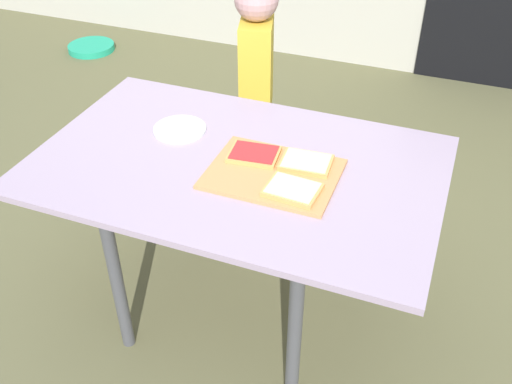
{
  "coord_description": "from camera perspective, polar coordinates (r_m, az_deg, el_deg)",
  "views": [
    {
      "loc": [
        0.62,
        -1.44,
        1.74
      ],
      "look_at": [
        0.07,
        0.0,
        0.58
      ],
      "focal_mm": 40.71,
      "sensor_mm": 36.0,
      "label": 1
    }
  ],
  "objects": [
    {
      "name": "plate_white_left",
      "position": [
        2.08,
        -7.5,
        6.15
      ],
      "size": [
        0.19,
        0.19,
        0.01
      ],
      "primitive_type": "cylinder",
      "color": "silver",
      "rests_on": "dining_table"
    },
    {
      "name": "dining_table",
      "position": [
        1.93,
        -1.86,
        1.19
      ],
      "size": [
        1.33,
        0.84,
        0.68
      ],
      "color": "#A993AA",
      "rests_on": "ground"
    },
    {
      "name": "pizza_slice_far_left",
      "position": [
        1.9,
        -0.2,
        3.75
      ],
      "size": [
        0.17,
        0.14,
        0.02
      ],
      "color": "#E09D54",
      "rests_on": "cutting_board"
    },
    {
      "name": "garden_hose_coil",
      "position": [
        4.58,
        -15.88,
        13.51
      ],
      "size": [
        0.33,
        0.33,
        0.04
      ],
      "primitive_type": "cylinder",
      "color": "#20A279",
      "rests_on": "ground"
    },
    {
      "name": "child_left",
      "position": [
        2.67,
        0.04,
        11.62
      ],
      "size": [
        0.2,
        0.27,
        1.03
      ],
      "color": "#474655",
      "rests_on": "ground"
    },
    {
      "name": "pizza_slice_near_right",
      "position": [
        1.74,
        3.62,
        0.25
      ],
      "size": [
        0.17,
        0.13,
        0.02
      ],
      "color": "#E09D54",
      "rests_on": "cutting_board"
    },
    {
      "name": "pizza_slice_far_right",
      "position": [
        1.86,
        4.95,
        2.93
      ],
      "size": [
        0.17,
        0.13,
        0.02
      ],
      "color": "#E09D54",
      "rests_on": "cutting_board"
    },
    {
      "name": "ground_plane",
      "position": [
        2.35,
        -1.57,
        -11.05
      ],
      "size": [
        16.0,
        16.0,
        0.0
      ],
      "primitive_type": "plane",
      "color": "brown"
    },
    {
      "name": "cutting_board",
      "position": [
        1.83,
        1.67,
        1.8
      ],
      "size": [
        0.41,
        0.31,
        0.01
      ],
      "primitive_type": "cube",
      "color": "tan",
      "rests_on": "dining_table"
    }
  ]
}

